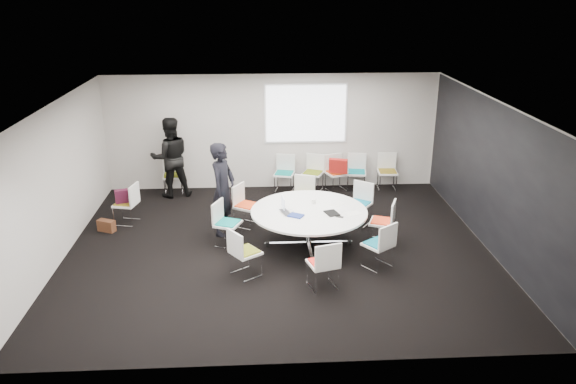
{
  "coord_description": "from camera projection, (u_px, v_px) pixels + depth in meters",
  "views": [
    {
      "loc": [
        -0.37,
        -9.73,
        4.78
      ],
      "look_at": [
        0.2,
        0.4,
        1.0
      ],
      "focal_mm": 35.0,
      "sensor_mm": 36.0,
      "label": 1
    }
  ],
  "objects": [
    {
      "name": "projection_screen",
      "position": [
        306.0,
        114.0,
        13.43
      ],
      "size": [
        1.9,
        0.03,
        1.35
      ],
      "primitive_type": "cube",
      "color": "white",
      "rests_on": "room_shell"
    },
    {
      "name": "maroon_bag",
      "position": [
        125.0,
        196.0,
        11.7
      ],
      "size": [
        0.42,
        0.27,
        0.28
      ],
      "primitive_type": "cube",
      "rotation": [
        0.0,
        0.0,
        0.34
      ],
      "color": "#421126",
      "rests_on": "chair_spare_left"
    },
    {
      "name": "papers_front",
      "position": [
        353.0,
        213.0,
        10.53
      ],
      "size": [
        0.35,
        0.3,
        0.0
      ],
      "primitive_type": "cube",
      "rotation": [
        0.0,
        0.0,
        0.35
      ],
      "color": "white",
      "rests_on": "conference_table"
    },
    {
      "name": "chair_back_d",
      "position": [
        356.0,
        179.0,
        13.77
      ],
      "size": [
        0.53,
        0.52,
        0.88
      ],
      "rotation": [
        0.0,
        0.0,
        2.98
      ],
      "color": "silver",
      "rests_on": "ground"
    },
    {
      "name": "red_jacket",
      "position": [
        338.0,
        166.0,
        13.36
      ],
      "size": [
        0.47,
        0.29,
        0.36
      ],
      "primitive_type": "cube",
      "rotation": [
        0.17,
        0.0,
        -0.32
      ],
      "color": "#AC1915",
      "rests_on": "chair_back_c"
    },
    {
      "name": "person_main",
      "position": [
        223.0,
        189.0,
        11.14
      ],
      "size": [
        0.68,
        0.81,
        1.89
      ],
      "primitive_type": "imported",
      "rotation": [
        0.0,
        0.0,
        1.18
      ],
      "color": "black",
      "rests_on": "ground"
    },
    {
      "name": "chair_person_back",
      "position": [
        173.0,
        182.0,
        13.53
      ],
      "size": [
        0.5,
        0.49,
        0.88
      ],
      "rotation": [
        0.0,
        0.0,
        3.24
      ],
      "color": "silver",
      "rests_on": "ground"
    },
    {
      "name": "conference_table",
      "position": [
        309.0,
        220.0,
        10.73
      ],
      "size": [
        2.22,
        2.22,
        0.73
      ],
      "color": "silver",
      "rests_on": "ground"
    },
    {
      "name": "chair_ring_a",
      "position": [
        382.0,
        230.0,
        10.91
      ],
      "size": [
        0.58,
        0.59,
        0.88
      ],
      "rotation": [
        0.0,
        0.0,
        1.2
      ],
      "color": "silver",
      "rests_on": "ground"
    },
    {
      "name": "tablet_folio",
      "position": [
        296.0,
        216.0,
        10.39
      ],
      "size": [
        0.32,
        0.3,
        0.03
      ],
      "primitive_type": "cube",
      "rotation": [
        0.0,
        0.0,
        -0.51
      ],
      "color": "navy",
      "rests_on": "conference_table"
    },
    {
      "name": "chair_ring_f",
      "position": [
        245.0,
        261.0,
        9.69
      ],
      "size": [
        0.63,
        0.63,
        0.88
      ],
      "rotation": [
        0.0,
        0.0,
        5.33
      ],
      "color": "silver",
      "rests_on": "ground"
    },
    {
      "name": "chair_ring_c",
      "position": [
        302.0,
        204.0,
        12.2
      ],
      "size": [
        0.58,
        0.57,
        0.88
      ],
      "rotation": [
        0.0,
        0.0,
        2.81
      ],
      "color": "silver",
      "rests_on": "ground"
    },
    {
      "name": "chair_ring_h",
      "position": [
        378.0,
        253.0,
        9.98
      ],
      "size": [
        0.64,
        0.63,
        0.88
      ],
      "rotation": [
        0.0,
        0.0,
        6.92
      ],
      "color": "silver",
      "rests_on": "ground"
    },
    {
      "name": "laptop_lid",
      "position": [
        283.0,
        203.0,
        10.69
      ],
      "size": [
        0.05,
        0.3,
        0.22
      ],
      "primitive_type": "cube",
      "rotation": [
        0.0,
        0.0,
        1.69
      ],
      "color": "silver",
      "rests_on": "conference_table"
    },
    {
      "name": "papers_right",
      "position": [
        337.0,
        204.0,
        10.99
      ],
      "size": [
        0.36,
        0.36,
        0.0
      ],
      "primitive_type": "cube",
      "rotation": [
        0.0,
        0.0,
        0.86
      ],
      "color": "white",
      "rests_on": "conference_table"
    },
    {
      "name": "chair_back_b",
      "position": [
        313.0,
        180.0,
        13.71
      ],
      "size": [
        0.6,
        0.59,
        0.88
      ],
      "rotation": [
        0.0,
        0.0,
        2.73
      ],
      "color": "silver",
      "rests_on": "ground"
    },
    {
      "name": "room_shell",
      "position": [
        283.0,
        179.0,
        10.31
      ],
      "size": [
        8.08,
        7.08,
        2.88
      ],
      "color": "black",
      "rests_on": "ground"
    },
    {
      "name": "chair_ring_b",
      "position": [
        359.0,
        211.0,
        11.81
      ],
      "size": [
        0.63,
        0.63,
        0.88
      ],
      "rotation": [
        0.0,
        0.0,
        2.52
      ],
      "color": "silver",
      "rests_on": "ground"
    },
    {
      "name": "chair_ring_e",
      "position": [
        228.0,
        232.0,
        10.85
      ],
      "size": [
        0.59,
        0.6,
        0.88
      ],
      "rotation": [
        0.0,
        0.0,
        4.31
      ],
      "color": "silver",
      "rests_on": "ground"
    },
    {
      "name": "chair_back_e",
      "position": [
        387.0,
        178.0,
        13.8
      ],
      "size": [
        0.49,
        0.48,
        0.88
      ],
      "rotation": [
        0.0,
        0.0,
        3.07
      ],
      "color": "silver",
      "rests_on": "ground"
    },
    {
      "name": "brown_bag",
      "position": [
        106.0,
        226.0,
        11.49
      ],
      "size": [
        0.39,
        0.29,
        0.24
      ],
      "primitive_type": "cube",
      "rotation": [
        0.0,
        0.0,
        -0.42
      ],
      "color": "#4A2817",
      "rests_on": "ground"
    },
    {
      "name": "cup",
      "position": [
        314.0,
        201.0,
        10.98
      ],
      "size": [
        0.08,
        0.08,
        0.09
      ],
      "primitive_type": "cylinder",
      "color": "white",
      "rests_on": "conference_table"
    },
    {
      "name": "notebook_black",
      "position": [
        332.0,
        213.0,
        10.51
      ],
      "size": [
        0.3,
        0.35,
        0.02
      ],
      "primitive_type": "cube",
      "rotation": [
        0.0,
        0.0,
        0.31
      ],
      "color": "black",
      "rests_on": "conference_table"
    },
    {
      "name": "chair_spare_left",
      "position": [
        127.0,
        211.0,
        11.82
      ],
      "size": [
        0.54,
        0.55,
        0.88
      ],
      "rotation": [
        0.0,
        0.0,
        1.35
      ],
      "color": "silver",
      "rests_on": "ground"
    },
    {
      "name": "person_back",
      "position": [
        170.0,
        157.0,
        13.14
      ],
      "size": [
        1.09,
        0.95,
        1.91
      ],
      "primitive_type": "imported",
      "rotation": [
        0.0,
        0.0,
        3.42
      ],
      "color": "black",
      "rests_on": "ground"
    },
    {
      "name": "phone",
      "position": [
        340.0,
        217.0,
        10.36
      ],
      "size": [
        0.16,
        0.12,
        0.01
      ],
      "primitive_type": "cube",
      "rotation": [
        0.0,
        0.0,
        -0.39
      ],
      "color": "black",
      "rests_on": "conference_table"
    },
    {
      "name": "laptop",
      "position": [
        288.0,
        212.0,
        10.56
      ],
      "size": [
        0.31,
        0.38,
        0.03
      ],
      "primitive_type": "imported",
      "rotation": [
        0.0,
        0.0,
        1.91
      ],
      "color": "#333338",
      "rests_on": "conference_table"
    },
    {
      "name": "chair_ring_d",
      "position": [
        247.0,
        213.0,
        11.7
      ],
      "size": [
        0.62,
        0.62,
        0.88
      ],
      "rotation": [
        0.0,
        0.0,
        4.18
      ],
      "color": "silver",
      "rests_on": "ground"
    },
    {
      "name": "chair_ring_g",
      "position": [
        323.0,
        273.0,
        9.3
      ],
      "size": [
        0.57,
        0.56,
        0.88
      ],
      "rotation": [
        0.0,
        0.0,
        6.57
      ],
      "color": "silver",
      "rests_on": "ground"
    },
    {
      "name": "chair_back_a",
      "position": [
        284.0,
        180.0,
        13.67
      ],
      "size": [
        0.55,
        0.54,
        0.88
      ],
      "rotation": [
        0.0,
        0.0,
        2.9
      ],
      "color": "silver",
      "rests_on": "ground"
    },
    {
      "name": "chair_back_c",
      "position": [
        336.0,
        180.0,
        13.72
      ],
      "size": [
        0.59,
        0.58,
        0.88
      ],
      "rotation": [
        0.0,
        0.0,
        3.49
      ],
      "color": "silver",
      "rests_on": "ground"
    }
  ]
}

